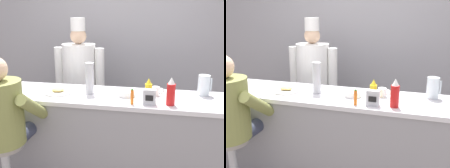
{
  "view_description": "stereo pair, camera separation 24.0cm",
  "coord_description": "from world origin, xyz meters",
  "views": [
    {
      "loc": [
        0.6,
        -2.07,
        1.76
      ],
      "look_at": [
        0.12,
        0.28,
        1.11
      ],
      "focal_mm": 42.0,
      "sensor_mm": 36.0,
      "label": 1
    },
    {
      "loc": [
        0.83,
        -2.01,
        1.76
      ],
      "look_at": [
        0.12,
        0.28,
        1.11
      ],
      "focal_mm": 42.0,
      "sensor_mm": 36.0,
      "label": 2
    }
  ],
  "objects": [
    {
      "name": "ketchup_bottle_red",
      "position": [
        0.67,
        0.13,
        1.1
      ],
      "size": [
        0.07,
        0.07,
        0.25
      ],
      "color": "red",
      "rests_on": "diner_counter"
    },
    {
      "name": "cook_in_whites_near",
      "position": [
        -0.48,
        1.12,
        0.94
      ],
      "size": [
        0.67,
        0.43,
        1.71
      ],
      "color": "#232328",
      "rests_on": "ground_plane"
    },
    {
      "name": "cup_stack_steel",
      "position": [
        -0.11,
        0.32,
        1.14
      ],
      "size": [
        0.09,
        0.09,
        0.31
      ],
      "color": "#B7BABF",
      "rests_on": "diner_counter"
    },
    {
      "name": "mustard_bottle_yellow",
      "position": [
        0.47,
        0.22,
        1.08
      ],
      "size": [
        0.06,
        0.06,
        0.21
      ],
      "color": "yellow",
      "rests_on": "diner_counter"
    },
    {
      "name": "napkin_dispenser_chrome",
      "position": [
        0.49,
        0.11,
        1.06
      ],
      "size": [
        0.11,
        0.07,
        0.14
      ],
      "color": "silver",
      "rests_on": "diner_counter"
    },
    {
      "name": "hot_sauce_bottle_orange",
      "position": [
        0.34,
        0.09,
        1.05
      ],
      "size": [
        0.03,
        0.03,
        0.14
      ],
      "color": "orange",
      "rests_on": "diner_counter"
    },
    {
      "name": "wall_back",
      "position": [
        0.0,
        1.83,
        1.35
      ],
      "size": [
        10.0,
        0.06,
        2.7
      ],
      "color": "#99999E",
      "rests_on": "ground_plane"
    },
    {
      "name": "breakfast_plate",
      "position": [
        -0.42,
        0.27,
        1.0
      ],
      "size": [
        0.28,
        0.28,
        0.05
      ],
      "color": "white",
      "rests_on": "diner_counter"
    },
    {
      "name": "cereal_bowl",
      "position": [
        0.26,
        0.31,
        1.01
      ],
      "size": [
        0.17,
        0.17,
        0.06
      ],
      "color": "white",
      "rests_on": "diner_counter"
    },
    {
      "name": "coffee_mug_white",
      "position": [
        0.54,
        0.38,
        1.03
      ],
      "size": [
        0.12,
        0.08,
        0.09
      ],
      "color": "white",
      "rests_on": "diner_counter"
    },
    {
      "name": "water_pitcher_clear",
      "position": [
        0.99,
        0.48,
        1.09
      ],
      "size": [
        0.13,
        0.11,
        0.2
      ],
      "color": "silver",
      "rests_on": "diner_counter"
    },
    {
      "name": "diner_seated_olive",
      "position": [
        -0.71,
        -0.23,
        0.91
      ],
      "size": [
        0.58,
        0.57,
        1.43
      ],
      "color": "#B2B5BA",
      "rests_on": "ground_plane"
    },
    {
      "name": "diner_counter",
      "position": [
        0.0,
        0.31,
        0.49
      ],
      "size": [
        2.97,
        0.62,
        0.99
      ],
      "color": "gray",
      "rests_on": "ground_plane"
    }
  ]
}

